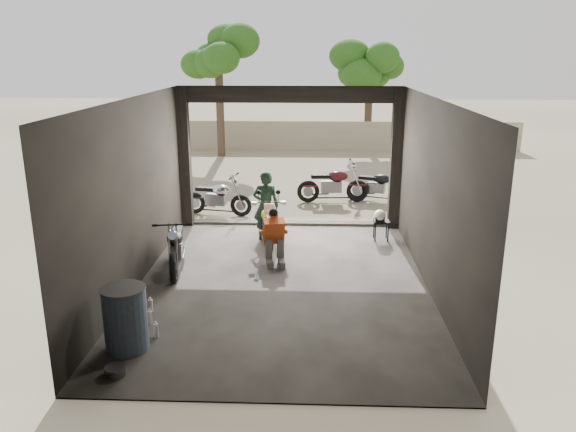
# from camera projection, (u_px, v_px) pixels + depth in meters

# --- Properties ---
(ground) EXTENTS (80.00, 80.00, 0.00)m
(ground) POSITION_uv_depth(u_px,v_px,m) (282.00, 284.00, 9.84)
(ground) COLOR #7A6D56
(ground) RESTS_ON ground
(garage) EXTENTS (7.00, 7.13, 3.20)m
(garage) POSITION_uv_depth(u_px,v_px,m) (284.00, 206.00, 10.00)
(garage) COLOR #2D2B28
(garage) RESTS_ON ground
(boundary_wall) EXTENTS (18.00, 0.30, 1.20)m
(boundary_wall) POSITION_uv_depth(u_px,v_px,m) (299.00, 135.00, 23.09)
(boundary_wall) COLOR gray
(boundary_wall) RESTS_ON ground
(tree_left) EXTENTS (2.20, 2.20, 5.60)m
(tree_left) POSITION_uv_depth(u_px,v_px,m) (218.00, 50.00, 20.82)
(tree_left) COLOR #382B1E
(tree_left) RESTS_ON ground
(tree_right) EXTENTS (2.20, 2.20, 5.00)m
(tree_right) POSITION_uv_depth(u_px,v_px,m) (370.00, 61.00, 22.15)
(tree_right) COLOR #382B1E
(tree_right) RESTS_ON ground
(main_bike) EXTENTS (0.86, 1.65, 1.05)m
(main_bike) POSITION_uv_depth(u_px,v_px,m) (267.00, 219.00, 11.80)
(main_bike) COLOR white
(main_bike) RESTS_ON ground
(left_bike) EXTENTS (0.85, 1.61, 1.04)m
(left_bike) POSITION_uv_depth(u_px,v_px,m) (176.00, 243.00, 10.34)
(left_bike) COLOR black
(left_bike) RESTS_ON ground
(outside_bike_a) EXTENTS (1.61, 0.89, 1.03)m
(outside_bike_a) POSITION_uv_depth(u_px,v_px,m) (217.00, 195.00, 13.87)
(outside_bike_a) COLOR black
(outside_bike_a) RESTS_ON ground
(outside_bike_b) EXTENTS (1.73, 0.83, 1.14)m
(outside_bike_b) POSITION_uv_depth(u_px,v_px,m) (333.00, 182.00, 15.03)
(outside_bike_b) COLOR #441016
(outside_bike_b) RESTS_ON ground
(outside_bike_c) EXTENTS (1.60, 1.07, 1.00)m
(outside_bike_c) POSITION_uv_depth(u_px,v_px,m) (378.00, 183.00, 15.14)
(outside_bike_c) COLOR black
(outside_bike_c) RESTS_ON ground
(rider) EXTENTS (0.56, 0.37, 1.52)m
(rider) POSITION_uv_depth(u_px,v_px,m) (266.00, 206.00, 11.93)
(rider) COLOR black
(rider) RESTS_ON ground
(mechanic) EXTENTS (0.63, 0.79, 1.03)m
(mechanic) POSITION_uv_depth(u_px,v_px,m) (275.00, 239.00, 10.62)
(mechanic) COLOR #C14C19
(mechanic) RESTS_ON ground
(stool) EXTENTS (0.32, 0.32, 0.45)m
(stool) POSITION_uv_depth(u_px,v_px,m) (381.00, 224.00, 11.99)
(stool) COLOR black
(stool) RESTS_ON ground
(helmet) EXTENTS (0.33, 0.34, 0.25)m
(helmet) POSITION_uv_depth(u_px,v_px,m) (380.00, 215.00, 11.90)
(helmet) COLOR white
(helmet) RESTS_ON stool
(oil_drum) EXTENTS (0.62, 0.62, 0.91)m
(oil_drum) POSITION_uv_depth(u_px,v_px,m) (126.00, 320.00, 7.54)
(oil_drum) COLOR #455E74
(oil_drum) RESTS_ON ground
(sign_post) EXTENTS (0.72, 0.08, 2.17)m
(sign_post) POSITION_uv_depth(u_px,v_px,m) (423.00, 157.00, 13.77)
(sign_post) COLOR black
(sign_post) RESTS_ON ground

